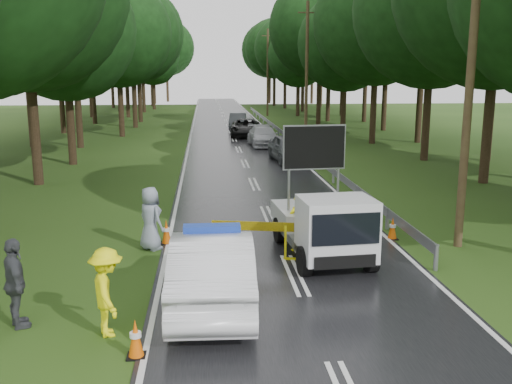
{
  "coord_description": "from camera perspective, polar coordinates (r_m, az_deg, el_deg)",
  "views": [
    {
      "loc": [
        -2.19,
        -13.58,
        5.03
      ],
      "look_at": [
        -0.61,
        4.13,
        1.3
      ],
      "focal_mm": 40.0,
      "sensor_mm": 36.0,
      "label": 1
    }
  ],
  "objects": [
    {
      "name": "queue_car_first",
      "position": [
        33.01,
        3.3,
        4.41
      ],
      "size": [
        2.26,
        4.68,
        1.54
      ],
      "primitive_type": "imported",
      "rotation": [
        0.0,
        0.0,
        0.1
      ],
      "color": "#46494F",
      "rests_on": "ground"
    },
    {
      "name": "queue_car_fourth",
      "position": [
        52.55,
        -1.83,
        7.12
      ],
      "size": [
        1.9,
        4.39,
        1.41
      ],
      "primitive_type": "imported",
      "rotation": [
        0.0,
        0.0,
        -0.1
      ],
      "color": "#414449",
      "rests_on": "ground"
    },
    {
      "name": "work_truck",
      "position": [
        15.69,
        6.83,
        -3.28
      ],
      "size": [
        2.32,
        4.59,
        3.54
      ],
      "rotation": [
        0.0,
        0.0,
        0.08
      ],
      "color": "gray",
      "rests_on": "ground"
    },
    {
      "name": "officer",
      "position": [
        16.34,
        4.18,
        -3.1
      ],
      "size": [
        0.71,
        0.62,
        1.65
      ],
      "primitive_type": "imported",
      "rotation": [
        0.0,
        0.0,
        3.6
      ],
      "color": "yellow",
      "rests_on": "ground"
    },
    {
      "name": "queue_car_third",
      "position": [
        45.86,
        -1.02,
        6.43
      ],
      "size": [
        2.71,
        5.23,
        1.41
      ],
      "primitive_type": "imported",
      "rotation": [
        0.0,
        0.0,
        -0.08
      ],
      "color": "black",
      "rests_on": "ground"
    },
    {
      "name": "bystander_right",
      "position": [
        16.68,
        -10.5,
        -2.62
      ],
      "size": [
        1.04,
        1.06,
        1.84
      ],
      "primitive_type": "imported",
      "rotation": [
        0.0,
        0.0,
        2.3
      ],
      "color": "gray",
      "rests_on": "ground"
    },
    {
      "name": "utility_pole_far",
      "position": [
        67.98,
        1.17,
        11.87
      ],
      "size": [
        1.4,
        0.24,
        10.0
      ],
      "color": "#3F2D1D",
      "rests_on": "ground"
    },
    {
      "name": "road",
      "position": [
        43.92,
        -2.22,
        5.28
      ],
      "size": [
        7.0,
        140.0,
        0.02
      ],
      "primitive_type": "cube",
      "color": "black",
      "rests_on": "ground"
    },
    {
      "name": "barrier",
      "position": [
        15.55,
        0.24,
        -3.92
      ],
      "size": [
        2.53,
        0.58,
        1.06
      ],
      "rotation": [
        0.0,
        0.0,
        -0.21
      ],
      "color": "yellow",
      "rests_on": "ground"
    },
    {
      "name": "bystander_mid",
      "position": [
        12.42,
        -22.94,
        -8.43
      ],
      "size": [
        0.9,
        1.17,
        1.85
      ],
      "primitive_type": "imported",
      "rotation": [
        0.0,
        0.0,
        2.04
      ],
      "color": "#3C3F44",
      "rests_on": "ground"
    },
    {
      "name": "cone_right",
      "position": [
        18.04,
        13.49,
        -3.55
      ],
      "size": [
        0.33,
        0.33,
        0.7
      ],
      "color": "black",
      "rests_on": "ground"
    },
    {
      "name": "utility_pole_mid",
      "position": [
        42.23,
        5.09,
        11.85
      ],
      "size": [
        1.4,
        0.24,
        10.0
      ],
      "color": "#3F2D1D",
      "rests_on": "ground"
    },
    {
      "name": "queue_car_second",
      "position": [
        39.99,
        0.74,
        5.6
      ],
      "size": [
        2.13,
        4.75,
        1.35
      ],
      "primitive_type": "imported",
      "rotation": [
        0.0,
        0.0,
        0.05
      ],
      "color": "#A5A7AD",
      "rests_on": "ground"
    },
    {
      "name": "bystander_left",
      "position": [
        11.53,
        -14.68,
        -9.66
      ],
      "size": [
        0.98,
        1.29,
        1.76
      ],
      "primitive_type": "imported",
      "rotation": [
        0.0,
        0.0,
        1.89
      ],
      "color": "#FFFA0D",
      "rests_on": "ground"
    },
    {
      "name": "police_sedan",
      "position": [
        12.66,
        -4.37,
        -7.58
      ],
      "size": [
        1.86,
        5.03,
        1.81
      ],
      "rotation": [
        0.0,
        0.0,
        3.12
      ],
      "color": "silver",
      "rests_on": "ground"
    },
    {
      "name": "cone_left_mid",
      "position": [
        17.27,
        -8.95,
        -4.0
      ],
      "size": [
        0.35,
        0.35,
        0.74
      ],
      "color": "black",
      "rests_on": "ground"
    },
    {
      "name": "utility_pole_near",
      "position": [
        17.24,
        20.68,
        11.22
      ],
      "size": [
        1.4,
        0.24,
        10.0
      ],
      "color": "#3F2D1D",
      "rests_on": "ground"
    },
    {
      "name": "cone_near_left",
      "position": [
        10.77,
        -11.95,
        -14.18
      ],
      "size": [
        0.34,
        0.34,
        0.72
      ],
      "color": "black",
      "rests_on": "ground"
    },
    {
      "name": "guardrail",
      "position": [
        43.88,
        2.66,
        5.97
      ],
      "size": [
        0.12,
        60.06,
        0.7
      ],
      "color": "gray",
      "rests_on": "ground"
    },
    {
      "name": "cone_far",
      "position": [
        17.99,
        4.3,
        -3.34
      ],
      "size": [
        0.32,
        0.32,
        0.68
      ],
      "color": "black",
      "rests_on": "ground"
    },
    {
      "name": "ground",
      "position": [
        14.65,
        3.84,
        -8.27
      ],
      "size": [
        160.0,
        160.0,
        0.0
      ],
      "primitive_type": "plane",
      "color": "#224012",
      "rests_on": "ground"
    },
    {
      "name": "civilian",
      "position": [
        15.1,
        5.68,
        -4.59
      ],
      "size": [
        0.78,
        0.62,
        1.55
      ],
      "primitive_type": "imported",
      "rotation": [
        0.0,
        0.0,
        -0.04
      ],
      "color": "#18429F",
      "rests_on": "ground"
    },
    {
      "name": "cone_center",
      "position": [
        14.57,
        5.03,
        -6.89
      ],
      "size": [
        0.35,
        0.35,
        0.75
      ],
      "color": "black",
      "rests_on": "ground"
    }
  ]
}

